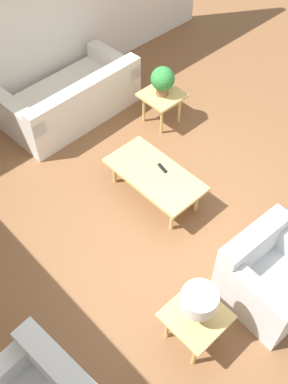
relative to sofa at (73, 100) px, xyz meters
The scene contains 10 objects.
ground_plane 2.36m from the sofa, behind, with size 14.00×14.00×0.00m, color brown.
wall_right 1.36m from the sofa, 26.71° to the left, with size 0.12×7.20×2.70m.
sofa is the anchor object (origin of this frame).
armchair 3.61m from the sofa, behind, with size 0.87×0.89×0.78m.
coffee_table 1.89m from the sofa, behind, with size 1.20×0.61×0.39m.
side_table_plant 1.26m from the sofa, 139.39° to the right, with size 0.52×0.52×0.47m.
side_table_lamp 3.63m from the sofa, 160.67° to the left, with size 0.52×0.52×0.47m.
potted_plant 1.33m from the sofa, 139.39° to the right, with size 0.32×0.32×0.41m.
table_lamp 3.66m from the sofa, 160.67° to the left, with size 0.32×0.32×0.38m.
remote_control 1.89m from the sofa, behind, with size 0.16×0.07×0.02m.
Camera 1 is at (-2.06, 2.36, 4.24)m, focal length 42.00 mm.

